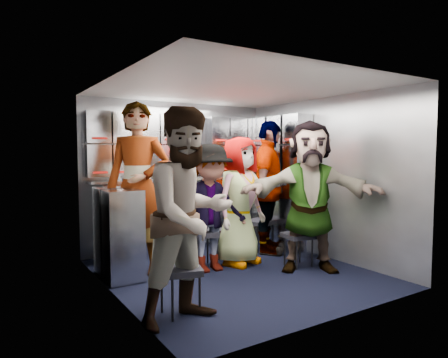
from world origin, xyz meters
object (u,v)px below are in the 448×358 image
jump_seat_near_left (180,272)px  jump_seat_mid_left (202,235)px  jump_seat_center (232,233)px  attendant_arc_d (269,187)px  attendant_arc_a (190,216)px  jump_seat_near_right (299,237)px  attendant_arc_c (240,201)px  attendant_arc_e (310,196)px  attendant_standing (138,188)px  jump_seat_mid_right (260,224)px  attendant_arc_b (210,208)px

jump_seat_near_left → jump_seat_mid_left: bearing=53.1°
jump_seat_center → attendant_arc_d: size_ratio=0.22×
jump_seat_center → attendant_arc_a: bearing=-133.7°
attendant_arc_d → jump_seat_near_right: bearing=-140.1°
jump_seat_near_left → attendant_arc_d: 2.36m
jump_seat_near_right → attendant_arc_c: size_ratio=0.26×
jump_seat_near_left → attendant_arc_e: 1.95m
attendant_arc_c → attendant_arc_e: attendant_arc_e is taller
jump_seat_near_left → attendant_standing: attendant_standing is taller
jump_seat_near_right → attendant_arc_d: attendant_arc_d is taller
attendant_arc_a → attendant_arc_e: (1.85, 0.53, 0.00)m
jump_seat_near_right → attendant_arc_d: (0.09, 0.70, 0.55)m
attendant_arc_e → jump_seat_mid_left: bearing=177.3°
attendant_standing → attendant_arc_e: size_ratio=1.11×
jump_seat_mid_right → attendant_arc_b: attendant_arc_b is taller
jump_seat_center → attendant_standing: (-1.19, 0.14, 0.63)m
jump_seat_center → attendant_arc_e: bearing=-56.7°
attendant_arc_b → jump_seat_mid_left: bearing=94.0°
jump_seat_mid_right → attendant_arc_d: size_ratio=0.25×
jump_seat_mid_right → attendant_arc_a: bearing=-140.7°
attendant_arc_b → attendant_arc_d: bearing=18.7°
jump_seat_center → jump_seat_near_right: size_ratio=1.00×
jump_seat_near_left → attendant_arc_c: attendant_arc_c is taller
jump_seat_near_right → attendant_arc_b: 1.15m
jump_seat_mid_right → jump_seat_mid_left: bearing=-165.4°
jump_seat_center → attendant_arc_b: bearing=-152.7°
jump_seat_near_left → jump_seat_mid_right: (1.94, 1.41, 0.02)m
jump_seat_mid_left → attendant_standing: bearing=164.9°
attendant_arc_a → attendant_arc_d: 2.40m
jump_seat_center → attendant_arc_a: size_ratio=0.23×
jump_seat_mid_left → attendant_arc_c: 0.62m
jump_seat_near_left → attendant_arc_a: 0.55m
attendant_standing → attendant_arc_c: attendant_standing is taller
jump_seat_near_left → attendant_arc_a: attendant_arc_a is taller
attendant_arc_b → attendant_arc_e: size_ratio=0.84×
jump_seat_near_left → jump_seat_near_right: bearing=15.9°
jump_seat_near_right → attendant_arc_b: (-1.00, 0.42, 0.39)m
attendant_arc_c → jump_seat_near_right: bearing=-57.5°
jump_seat_near_right → attendant_standing: (-1.73, 0.79, 0.63)m
jump_seat_center → attendant_standing: 1.35m
attendant_standing → attendant_arc_a: (-0.11, -1.50, -0.10)m
jump_seat_near_left → attendant_arc_c: size_ratio=0.27×
attendant_arc_c → attendant_arc_d: bearing=3.2°
attendant_arc_b → attendant_arc_c: (0.46, 0.06, 0.05)m
attendant_arc_c → attendant_arc_d: (0.64, 0.23, 0.12)m
jump_seat_near_right → jump_seat_mid_right: bearing=83.9°
attendant_arc_b → attendant_standing: bearing=156.7°
jump_seat_near_left → attendant_arc_b: 1.32m
jump_seat_near_right → attendant_arc_d: 0.90m
attendant_arc_c → jump_seat_near_left: bearing=-159.1°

